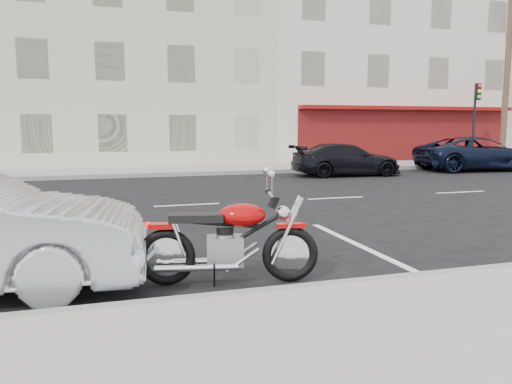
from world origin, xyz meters
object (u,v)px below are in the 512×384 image
(utility_pole, at_px, (507,69))
(suv_far, at_px, (477,154))
(traffic_light, at_px, (475,112))
(fire_hydrant, at_px, (445,154))
(motorcycle, at_px, (293,242))
(car_far, at_px, (346,160))

(utility_pole, distance_m, suv_far, 6.36)
(traffic_light, distance_m, fire_hydrant, 2.53)
(utility_pole, bearing_deg, suv_far, -144.36)
(fire_hydrant, distance_m, motorcycle, 20.24)
(fire_hydrant, relative_size, motorcycle, 0.33)
(fire_hydrant, bearing_deg, utility_pole, 1.64)
(utility_pole, height_order, traffic_light, utility_pole)
(traffic_light, distance_m, car_far, 9.15)
(traffic_light, distance_m, suv_far, 3.77)
(motorcycle, bearing_deg, fire_hydrant, 59.26)
(utility_pole, bearing_deg, motorcycle, -138.96)
(traffic_light, bearing_deg, car_far, -160.69)
(utility_pole, xyz_separation_m, fire_hydrant, (-3.50, -0.10, -4.21))
(traffic_light, relative_size, motorcycle, 1.73)
(utility_pole, height_order, fire_hydrant, utility_pole)
(fire_hydrant, distance_m, car_far, 7.61)
(car_far, bearing_deg, suv_far, -83.62)
(utility_pole, relative_size, suv_far, 1.73)
(suv_far, bearing_deg, fire_hydrant, -4.53)
(fire_hydrant, height_order, car_far, car_far)
(utility_pole, xyz_separation_m, car_far, (-10.44, -3.22, -4.12))
(fire_hydrant, height_order, motorcycle, motorcycle)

